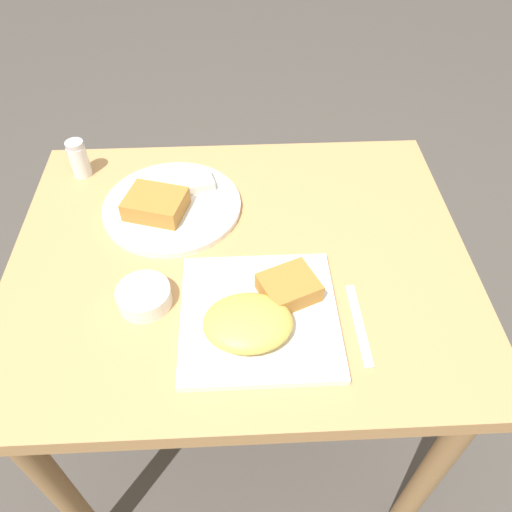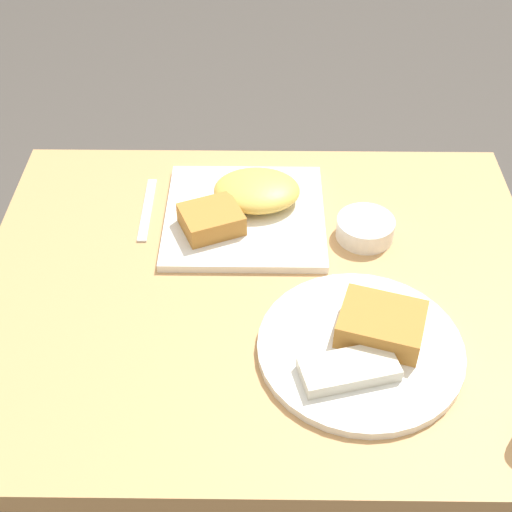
{
  "view_description": "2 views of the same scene",
  "coord_description": "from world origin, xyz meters",
  "px_view_note": "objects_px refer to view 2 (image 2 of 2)",
  "views": [
    {
      "loc": [
        0.0,
        -0.67,
        1.44
      ],
      "look_at": [
        0.03,
        -0.04,
        0.77
      ],
      "focal_mm": 35.0,
      "sensor_mm": 36.0,
      "label": 1
    },
    {
      "loc": [
        -0.0,
        0.79,
        1.51
      ],
      "look_at": [
        0.01,
        -0.02,
        0.77
      ],
      "focal_mm": 50.0,
      "sensor_mm": 36.0,
      "label": 2
    }
  ],
  "objects_px": {
    "sauce_ramekin": "(363,228)",
    "butter_knife": "(145,209)",
    "plate_oval_far": "(362,344)",
    "plate_square_near": "(243,206)"
  },
  "relations": [
    {
      "from": "plate_square_near",
      "to": "sauce_ramekin",
      "type": "xyz_separation_m",
      "value": [
        -0.2,
        0.05,
        -0.0
      ]
    },
    {
      "from": "sauce_ramekin",
      "to": "butter_knife",
      "type": "height_order",
      "value": "sauce_ramekin"
    },
    {
      "from": "plate_square_near",
      "to": "plate_oval_far",
      "type": "xyz_separation_m",
      "value": [
        -0.17,
        0.3,
        -0.01
      ]
    },
    {
      "from": "plate_square_near",
      "to": "butter_knife",
      "type": "bearing_deg",
      "value": -4.86
    },
    {
      "from": "plate_oval_far",
      "to": "sauce_ramekin",
      "type": "xyz_separation_m",
      "value": [
        -0.03,
        -0.25,
        0.0
      ]
    },
    {
      "from": "butter_knife",
      "to": "plate_square_near",
      "type": "bearing_deg",
      "value": 84.43
    },
    {
      "from": "plate_square_near",
      "to": "sauce_ramekin",
      "type": "height_order",
      "value": "plate_square_near"
    },
    {
      "from": "sauce_ramekin",
      "to": "butter_knife",
      "type": "xyz_separation_m",
      "value": [
        0.37,
        -0.07,
        -0.02
      ]
    },
    {
      "from": "plate_oval_far",
      "to": "butter_knife",
      "type": "xyz_separation_m",
      "value": [
        0.35,
        -0.31,
        -0.01
      ]
    },
    {
      "from": "sauce_ramekin",
      "to": "butter_knife",
      "type": "relative_size",
      "value": 0.56
    }
  ]
}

